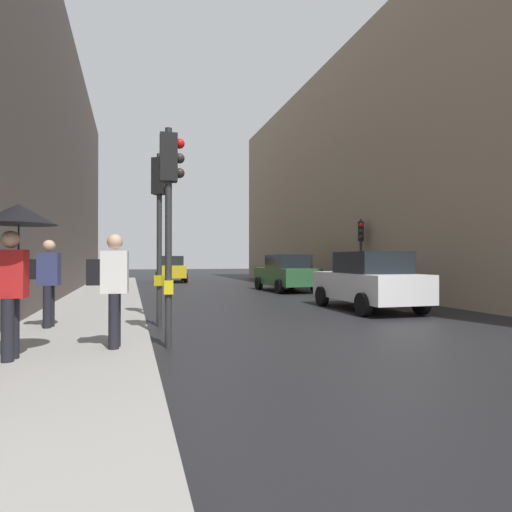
# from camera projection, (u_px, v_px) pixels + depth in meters

# --- Properties ---
(ground_plane) EXTENTS (120.00, 120.00, 0.00)m
(ground_plane) POSITION_uv_depth(u_px,v_px,m) (392.00, 336.00, 8.61)
(ground_plane) COLOR black
(sidewalk_kerb) EXTENTS (2.69, 40.00, 0.16)m
(sidewalk_kerb) POSITION_uv_depth(u_px,v_px,m) (95.00, 309.00, 12.66)
(sidewalk_kerb) COLOR gray
(sidewalk_kerb) RESTS_ON ground
(building_facade_right) EXTENTS (12.00, 33.75, 11.78)m
(building_facade_right) POSITION_uv_depth(u_px,v_px,m) (447.00, 176.00, 22.22)
(building_facade_right) COLOR gray
(building_facade_right) RESTS_ON ground
(traffic_light_mid_street) EXTENTS (0.35, 0.45, 3.25)m
(traffic_light_mid_street) POSITION_uv_depth(u_px,v_px,m) (361.00, 243.00, 18.27)
(traffic_light_mid_street) COLOR #2D2D2D
(traffic_light_mid_street) RESTS_ON ground
(traffic_light_near_left) EXTENTS (0.43, 0.25, 3.84)m
(traffic_light_near_left) POSITION_uv_depth(u_px,v_px,m) (170.00, 196.00, 7.49)
(traffic_light_near_left) COLOR #2D2D2D
(traffic_light_near_left) RESTS_ON ground
(traffic_light_near_right) EXTENTS (0.44, 0.37, 3.97)m
(traffic_light_near_right) POSITION_uv_depth(u_px,v_px,m) (160.00, 207.00, 9.85)
(traffic_light_near_right) COLOR #2D2D2D
(traffic_light_near_right) RESTS_ON ground
(car_white_compact) EXTENTS (2.09, 4.24, 1.76)m
(car_white_compact) POSITION_uv_depth(u_px,v_px,m) (368.00, 281.00, 12.98)
(car_white_compact) COLOR silver
(car_white_compact) RESTS_ON ground
(car_yellow_taxi) EXTENTS (2.18, 4.28, 1.76)m
(car_yellow_taxi) POSITION_uv_depth(u_px,v_px,m) (171.00, 269.00, 29.25)
(car_yellow_taxi) COLOR yellow
(car_yellow_taxi) RESTS_ON ground
(car_green_estate) EXTENTS (2.20, 4.29, 1.76)m
(car_green_estate) POSITION_uv_depth(u_px,v_px,m) (286.00, 273.00, 20.59)
(car_green_estate) COLOR #2D6038
(car_green_estate) RESTS_ON ground
(pedestrian_with_umbrella) EXTENTS (1.00, 1.00, 2.14)m
(pedestrian_with_umbrella) POSITION_uv_depth(u_px,v_px,m) (16.00, 237.00, 5.87)
(pedestrian_with_umbrella) COLOR black
(pedestrian_with_umbrella) RESTS_ON sidewalk_kerb
(pedestrian_with_grey_backpack) EXTENTS (0.63, 0.37, 1.77)m
(pedestrian_with_grey_backpack) POSITION_uv_depth(u_px,v_px,m) (47.00, 278.00, 8.67)
(pedestrian_with_grey_backpack) COLOR black
(pedestrian_with_grey_backpack) RESTS_ON sidewalk_kerb
(pedestrian_with_black_backpack) EXTENTS (0.62, 0.36, 1.77)m
(pedestrian_with_black_backpack) POSITION_uv_depth(u_px,v_px,m) (112.00, 283.00, 6.67)
(pedestrian_with_black_backpack) COLOR black
(pedestrian_with_black_backpack) RESTS_ON sidewalk_kerb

